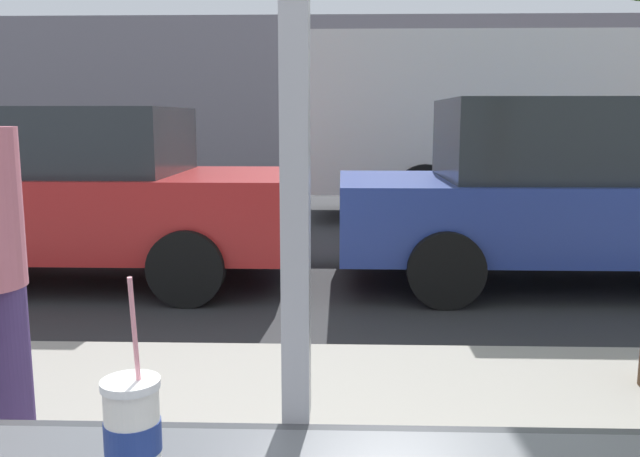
# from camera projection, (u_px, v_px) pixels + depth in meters

# --- Properties ---
(ground_plane) EXTENTS (60.00, 60.00, 0.00)m
(ground_plane) POSITION_uv_depth(u_px,v_px,m) (335.00, 231.00, 9.23)
(ground_plane) COLOR #2D2D30
(building_facade_far) EXTENTS (28.00, 1.20, 4.51)m
(building_facade_far) POSITION_uv_depth(u_px,v_px,m) (339.00, 94.00, 20.39)
(building_facade_far) COLOR gray
(building_facade_far) RESTS_ON ground
(soda_cup_left) EXTENTS (0.09, 0.09, 0.33)m
(soda_cup_left) POSITION_uv_depth(u_px,v_px,m) (133.00, 435.00, 0.98)
(soda_cup_left) COLOR silver
(soda_cup_left) RESTS_ON window_counter
(parked_car_red) EXTENTS (4.14, 2.02, 1.64)m
(parked_car_red) POSITION_uv_depth(u_px,v_px,m) (71.00, 193.00, 6.37)
(parked_car_red) COLOR red
(parked_car_red) RESTS_ON ground
(parked_car_blue) EXTENTS (4.57, 1.99, 1.72)m
(parked_car_blue) POSITION_uv_depth(u_px,v_px,m) (581.00, 192.00, 6.22)
(parked_car_blue) COLOR #283D93
(parked_car_blue) RESTS_ON ground
(box_truck) EXTENTS (7.28, 2.44, 2.75)m
(box_truck) POSITION_uv_depth(u_px,v_px,m) (536.00, 118.00, 10.36)
(box_truck) COLOR silver
(box_truck) RESTS_ON ground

